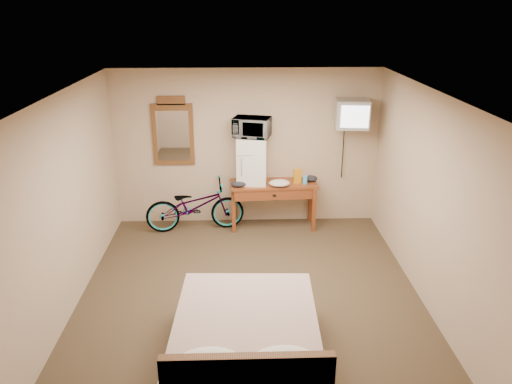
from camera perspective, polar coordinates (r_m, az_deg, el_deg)
room at (r=5.79m, az=-0.73°, el=-1.14°), size 4.60×4.64×2.50m
desk at (r=7.89m, az=2.00°, el=0.16°), size 1.39×0.61×0.75m
mini_fridge at (r=7.78m, az=-0.47°, el=3.67°), size 0.49×0.47×0.74m
microwave at (r=7.64m, az=-0.48°, el=7.41°), size 0.63×0.50×0.30m
snack_bag at (r=7.86m, az=4.74°, el=1.82°), size 0.12×0.08×0.23m
blue_cup at (r=7.86m, az=5.63°, el=1.39°), size 0.07×0.07×0.13m
cloth_cream at (r=7.72m, az=2.70°, el=1.02°), size 0.33×0.25×0.10m
cloth_dark_a at (r=7.70m, az=-2.00°, el=0.93°), size 0.23×0.18×0.09m
cloth_dark_b at (r=7.97m, az=6.28°, el=1.54°), size 0.21×0.17×0.10m
crt_television at (r=7.74m, az=10.90°, el=8.76°), size 0.53×0.60×0.43m
wall_mirror at (r=7.94m, az=-9.47°, el=6.77°), size 0.64×0.04×1.09m
bicycle at (r=7.94m, az=-6.98°, el=-1.58°), size 1.61×0.75×0.81m
bed at (r=5.06m, az=-1.15°, el=-17.22°), size 1.47×1.95×0.90m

